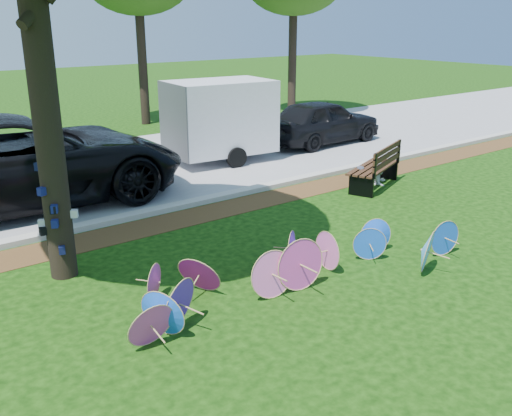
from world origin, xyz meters
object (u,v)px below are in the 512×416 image
(person_right, at_px, (380,163))
(dark_pickup, at_px, (322,122))
(parasol_pile, at_px, (285,268))
(cargo_trailer, at_px, (220,117))
(park_bench, at_px, (373,166))
(person_left, at_px, (362,167))
(black_van, at_px, (17,161))

(person_right, bearing_deg, dark_pickup, 50.81)
(parasol_pile, distance_m, dark_pickup, 11.30)
(parasol_pile, relative_size, cargo_trailer, 2.13)
(park_bench, bearing_deg, person_left, 150.10)
(black_van, relative_size, cargo_trailer, 2.52)
(dark_pickup, distance_m, person_right, 5.14)
(park_bench, distance_m, person_right, 0.35)
(parasol_pile, height_order, black_van, black_van)
(black_van, bearing_deg, park_bench, -114.76)
(parasol_pile, relative_size, person_right, 5.80)
(black_van, relative_size, park_bench, 3.65)
(parasol_pile, relative_size, black_van, 0.85)
(parasol_pile, distance_m, person_right, 6.71)
(dark_pickup, distance_m, cargo_trailer, 4.22)
(dark_pickup, xyz_separation_m, cargo_trailer, (-4.18, 0.05, 0.59))
(black_van, relative_size, dark_pickup, 1.69)
(dark_pickup, xyz_separation_m, person_right, (-2.30, -4.59, -0.21))
(cargo_trailer, bearing_deg, dark_pickup, 4.94)
(cargo_trailer, bearing_deg, park_bench, -66.34)
(parasol_pile, height_order, park_bench, park_bench)
(park_bench, relative_size, person_left, 1.82)
(park_bench, height_order, person_left, person_left)
(black_van, height_order, person_left, black_van)
(cargo_trailer, height_order, park_bench, cargo_trailer)
(dark_pickup, distance_m, park_bench, 5.35)
(cargo_trailer, xyz_separation_m, park_bench, (1.53, -4.69, -0.81))
(black_van, bearing_deg, person_left, -115.57)
(parasol_pile, bearing_deg, person_right, 28.12)
(black_van, bearing_deg, person_right, -113.44)
(parasol_pile, height_order, dark_pickup, dark_pickup)
(parasol_pile, xyz_separation_m, black_van, (-2.06, 7.02, 0.69))
(person_left, bearing_deg, person_right, -19.49)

